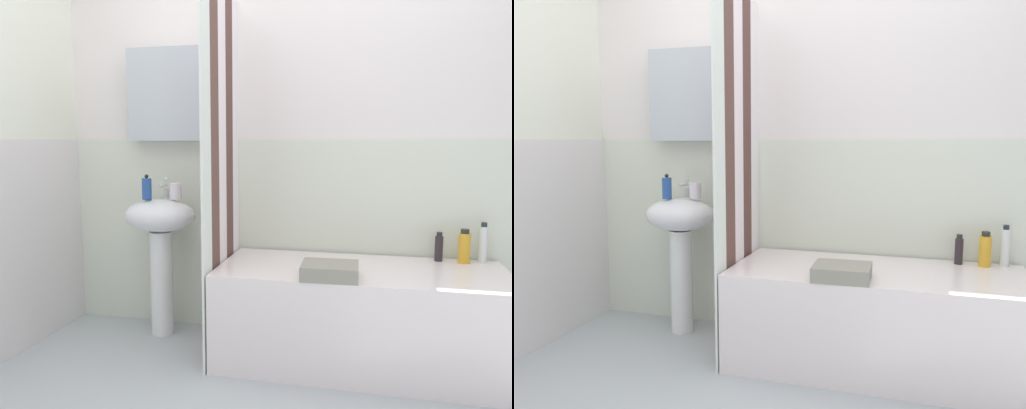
{
  "view_description": "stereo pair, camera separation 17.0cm",
  "coord_description": "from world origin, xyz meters",
  "views": [
    {
      "loc": [
        0.4,
        -1.76,
        1.2
      ],
      "look_at": [
        -0.2,
        0.75,
        0.87
      ],
      "focal_mm": 35.26,
      "sensor_mm": 36.0,
      "label": 1
    },
    {
      "loc": [
        0.56,
        -1.72,
        1.2
      ],
      "look_at": [
        -0.2,
        0.75,
        0.87
      ],
      "focal_mm": 35.26,
      "sensor_mm": 36.0,
      "label": 2
    }
  ],
  "objects": [
    {
      "name": "toothbrush_cup",
      "position": [
        -0.77,
        1.05,
        0.89
      ],
      "size": [
        0.07,
        0.07,
        0.1
      ],
      "primitive_type": "cylinder",
      "color": "silver",
      "rests_on": "sink"
    },
    {
      "name": "wall_back_tiled",
      "position": [
        -0.05,
        1.26,
        1.14
      ],
      "size": [
        3.6,
        0.18,
        2.4
      ],
      "color": "white",
      "rests_on": "ground_plane"
    },
    {
      "name": "shower_curtain",
      "position": [
        -0.43,
        0.88,
        1.0
      ],
      "size": [
        0.01,
        0.67,
        2.0
      ],
      "color": "white",
      "rests_on": "ground_plane"
    },
    {
      "name": "soap_dispenser",
      "position": [
        -0.93,
        0.99,
        0.91
      ],
      "size": [
        0.06,
        0.06,
        0.15
      ],
      "color": "#28509C",
      "rests_on": "sink"
    },
    {
      "name": "shampoo_bottle",
      "position": [
        0.99,
        1.17,
        0.63
      ],
      "size": [
        0.04,
        0.04,
        0.22
      ],
      "color": "white",
      "rests_on": "bathtub"
    },
    {
      "name": "conditioner_bottle",
      "position": [
        0.75,
        1.15,
        0.6
      ],
      "size": [
        0.04,
        0.04,
        0.16
      ],
      "color": "#2C2529",
      "rests_on": "bathtub"
    },
    {
      "name": "bathtub",
      "position": [
        0.34,
        0.88,
        0.26
      ],
      "size": [
        1.5,
        0.67,
        0.52
      ],
      "primitive_type": "cube",
      "color": "white",
      "rests_on": "ground_plane"
    },
    {
      "name": "faucet",
      "position": [
        -0.87,
        1.11,
        0.9
      ],
      "size": [
        0.03,
        0.12,
        0.12
      ],
      "color": "silver",
      "rests_on": "sink"
    },
    {
      "name": "towel_folded",
      "position": [
        0.19,
        0.66,
        0.56
      ],
      "size": [
        0.28,
        0.24,
        0.07
      ],
      "primitive_type": "cube",
      "rotation": [
        0.0,
        0.0,
        0.03
      ],
      "color": "gray",
      "rests_on": "bathtub"
    },
    {
      "name": "lotion_bottle",
      "position": [
        0.88,
        1.13,
        0.61
      ],
      "size": [
        0.06,
        0.06,
        0.19
      ],
      "color": "gold",
      "rests_on": "bathtub"
    },
    {
      "name": "sink",
      "position": [
        -0.87,
        1.03,
        0.62
      ],
      "size": [
        0.44,
        0.34,
        0.84
      ],
      "color": "white",
      "rests_on": "ground_plane"
    }
  ]
}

